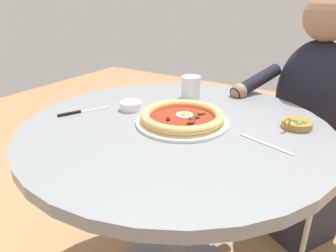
% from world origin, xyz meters
% --- Properties ---
extents(dining_table, '(1.01, 1.01, 0.72)m').
position_xyz_m(dining_table, '(0.00, 0.00, 0.57)').
color(dining_table, gray).
rests_on(dining_table, ground).
extents(pizza_on_plate, '(0.31, 0.31, 0.04)m').
position_xyz_m(pizza_on_plate, '(-0.02, -0.01, 0.74)').
color(pizza_on_plate, white).
rests_on(pizza_on_plate, dining_table).
extents(water_glass, '(0.08, 0.08, 0.09)m').
position_xyz_m(water_glass, '(0.09, -0.26, 0.76)').
color(water_glass, silver).
rests_on(water_glass, dining_table).
extents(steak_knife, '(0.09, 0.18, 0.01)m').
position_xyz_m(steak_knife, '(0.35, 0.11, 0.72)').
color(steak_knife, silver).
rests_on(steak_knife, dining_table).
extents(ramekin_capers, '(0.08, 0.08, 0.03)m').
position_xyz_m(ramekin_capers, '(0.21, -0.02, 0.74)').
color(ramekin_capers, white).
rests_on(ramekin_capers, dining_table).
extents(olive_pan, '(0.10, 0.12, 0.05)m').
position_xyz_m(olive_pan, '(-0.35, -0.18, 0.73)').
color(olive_pan, olive).
rests_on(olive_pan, dining_table).
extents(fork_utensil, '(0.17, 0.06, 0.00)m').
position_xyz_m(fork_utensil, '(-0.30, -0.01, 0.72)').
color(fork_utensil, '#BCBCC1').
rests_on(fork_utensil, dining_table).
extents(diner_person, '(0.52, 0.45, 1.13)m').
position_xyz_m(diner_person, '(-0.33, -0.60, 0.50)').
color(diner_person, '#282833').
rests_on(diner_person, ground).
extents(cafe_chair_diner, '(0.56, 0.56, 0.86)m').
position_xyz_m(cafe_chair_diner, '(-0.40, -0.73, 0.51)').
color(cafe_chair_diner, beige).
rests_on(cafe_chair_diner, ground).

